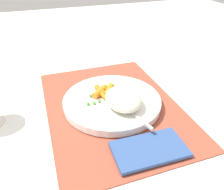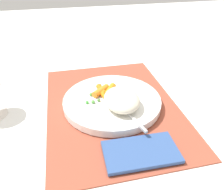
% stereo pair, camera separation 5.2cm
% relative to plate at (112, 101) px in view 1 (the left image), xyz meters
% --- Properties ---
extents(ground_plane, '(2.40, 2.40, 0.00)m').
position_rel_plate_xyz_m(ground_plane, '(0.00, 0.00, -0.02)').
color(ground_plane, white).
extents(placemat, '(0.46, 0.33, 0.01)m').
position_rel_plate_xyz_m(placemat, '(0.00, 0.00, -0.01)').
color(placemat, '#9E4733').
rests_on(placemat, ground_plane).
extents(plate, '(0.25, 0.25, 0.02)m').
position_rel_plate_xyz_m(plate, '(0.00, 0.00, 0.00)').
color(plate, white).
rests_on(plate, placemat).
extents(rice_mound, '(0.11, 0.08, 0.04)m').
position_rel_plate_xyz_m(rice_mound, '(-0.04, -0.02, 0.03)').
color(rice_mound, beige).
rests_on(rice_mound, plate).
extents(carrot_portion, '(0.07, 0.07, 0.02)m').
position_rel_plate_xyz_m(carrot_portion, '(0.03, 0.02, 0.02)').
color(carrot_portion, orange).
rests_on(carrot_portion, plate).
extents(pea_scatter, '(0.09, 0.09, 0.01)m').
position_rel_plate_xyz_m(pea_scatter, '(0.02, 0.02, 0.01)').
color(pea_scatter, '#4F9032').
rests_on(pea_scatter, plate).
extents(fork, '(0.19, 0.06, 0.01)m').
position_rel_plate_xyz_m(fork, '(-0.03, -0.01, 0.01)').
color(fork, '#BCBCBC').
rests_on(fork, plate).
extents(napkin, '(0.09, 0.15, 0.01)m').
position_rel_plate_xyz_m(napkin, '(-0.18, -0.02, -0.01)').
color(napkin, '#33518C').
rests_on(napkin, placemat).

